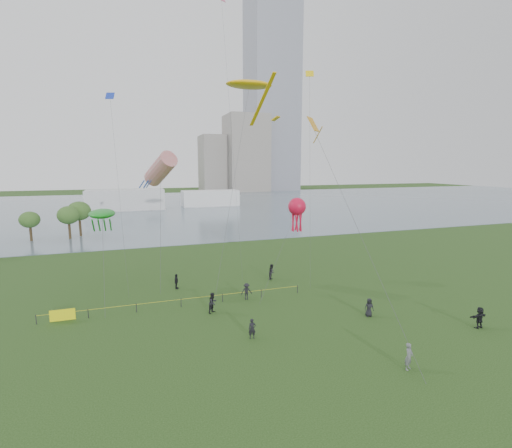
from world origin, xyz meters
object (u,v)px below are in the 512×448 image
object	(u,v)px
fence	(111,309)
kite_stingray	(249,85)
kite_octopus	(297,207)
kite_flyer	(409,356)

from	to	relation	value
fence	kite_stingray	distance (m)	26.93
kite_stingray	kite_octopus	size ratio (longest dim) A/B	2.35
fence	kite_flyer	bearing A→B (deg)	-39.76
kite_flyer	kite_stingray	world-z (taller)	kite_stingray
fence	kite_flyer	world-z (taller)	kite_flyer
kite_flyer	kite_octopus	distance (m)	22.19
kite_octopus	kite_flyer	bearing A→B (deg)	-96.03
fence	kite_flyer	distance (m)	24.42
fence	kite_flyer	size ratio (longest dim) A/B	13.41
fence	kite_stingray	world-z (taller)	kite_stingray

